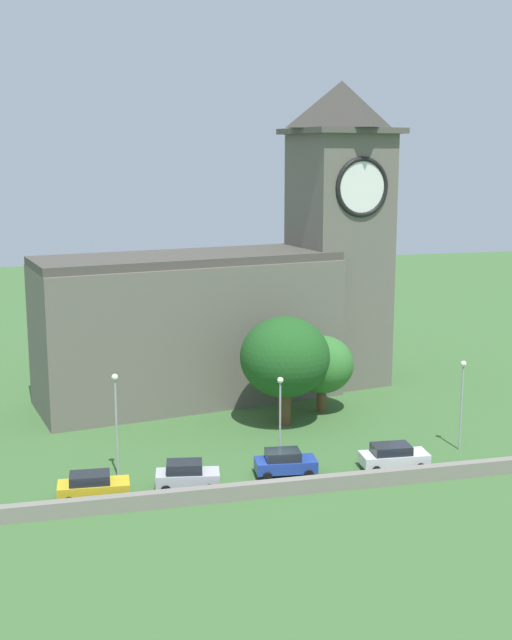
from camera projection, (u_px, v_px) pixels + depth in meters
The scene contains 12 objects.
ground_plane at pixel (231, 413), 70.28m from camera, with size 200.00×200.00×0.00m, color #3D6633.
church at pixel (244, 293), 74.67m from camera, with size 33.47×14.70×27.82m.
quay_barrier at pixel (289, 487), 53.52m from camera, with size 54.07×0.70×1.01m, color gray.
car_yellow at pixel (93, 486), 52.79m from camera, with size 4.58×2.39×1.68m.
car_silver at pixel (187, 476), 54.21m from camera, with size 4.35×2.67×1.88m.
car_blue at pixel (285, 462), 56.66m from camera, with size 4.29×2.54×1.75m.
car_white at pixel (393, 456), 57.88m from camera, with size 4.78×2.51×1.71m.
streetlamp_west_mid at pixel (116, 409), 55.65m from camera, with size 0.44×0.44×7.16m.
streetlamp_central at pixel (280, 405), 58.18m from camera, with size 0.44×0.44×6.26m.
streetlamp_east_mid at pixel (462, 390), 60.79m from camera, with size 0.44×0.44×6.74m.
tree_riverside_west at pixel (322, 365), 69.98m from camera, with size 5.37×5.37×6.52m.
tree_churchyard at pixel (285, 357), 66.29m from camera, with size 7.15×7.15×8.82m.
Camera 1 is at (-14.08, -50.92, 21.48)m, focal length 47.01 mm.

